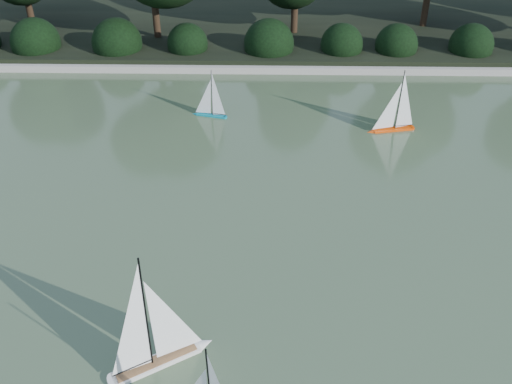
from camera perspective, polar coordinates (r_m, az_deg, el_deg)
ground at (r=7.99m, az=-0.67°, el=-13.14°), size 80.00×80.00×0.00m
pond_coping at (r=15.54m, az=0.32°, el=12.22°), size 40.00×0.35×0.18m
far_bank at (r=19.30m, az=0.51°, el=16.80°), size 40.00×8.00×0.30m
shrub_hedge at (r=16.26m, az=0.37°, el=14.58°), size 29.10×1.10×1.10m
sailboat_white_b at (r=7.45m, az=-9.32°, el=-14.81°), size 1.31×0.89×1.95m
sailboat_orange at (r=12.78m, az=13.31°, el=6.94°), size 1.09×0.38×1.49m
sailboat_teal at (r=13.16m, az=-4.81°, el=8.33°), size 0.85×0.33×1.16m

